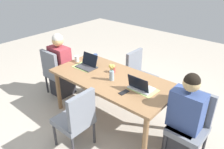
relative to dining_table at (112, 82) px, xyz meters
The scene contains 17 objects.
ground_plane 0.67m from the dining_table, ahead, with size 10.00×10.00×0.00m, color #B2A899.
dining_table is the anchor object (origin of this frame).
chair_head_right_left_near 1.30m from the dining_table, ahead, with size 0.44×0.44×0.90m.
person_head_right_left_near 1.23m from the dining_table, ahead, with size 0.40×0.36×1.19m.
chair_head_left_left_mid 1.24m from the dining_table, behind, with size 0.44×0.44×0.90m.
person_head_left_left_mid 1.17m from the dining_table, behind, with size 0.40×0.36×1.19m.
chair_far_left_far 0.79m from the dining_table, 93.97° to the left, with size 0.44×0.44×0.90m.
chair_near_right_near 0.82m from the dining_table, 86.46° to the right, with size 0.44×0.44×0.90m.
flower_vase 0.23m from the dining_table, 127.30° to the left, with size 0.09×0.08×0.25m.
placemat_head_right_left_near 0.58m from the dining_table, ahead, with size 0.36×0.26×0.00m, color #9EBC66.
placemat_head_left_left_mid 0.55m from the dining_table, behind, with size 0.36×0.26×0.00m, color #9EBC66.
laptop_head_left_left_mid 0.53m from the dining_table, behind, with size 0.32×0.22×0.21m.
laptop_head_right_left_near 0.55m from the dining_table, ahead, with size 0.32×0.22×0.21m.
coffee_mug_near_left 0.76m from the dining_table, 26.48° to the right, with size 0.08×0.08×0.09m, color #33477A.
coffee_mug_near_right 0.86m from the dining_table, ahead, with size 0.07×0.07×0.10m, color white.
coffee_mug_centre_left 0.22m from the dining_table, 54.59° to the right, with size 0.08×0.08×0.10m, color #AD3D38.
phone_black 0.46m from the dining_table, 151.17° to the left, with size 0.15×0.07×0.01m, color black.
Camera 1 is at (-1.88, 2.19, 2.31)m, focal length 35.19 mm.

